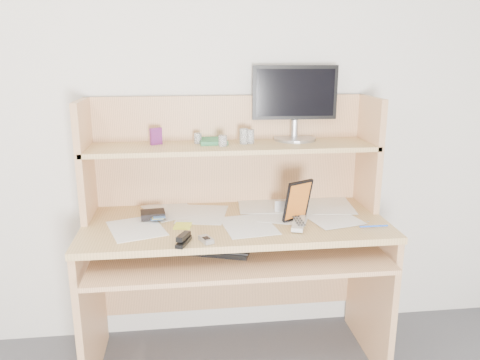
{
  "coord_description": "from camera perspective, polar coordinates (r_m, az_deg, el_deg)",
  "views": [
    {
      "loc": [
        -0.23,
        -0.56,
        1.5
      ],
      "look_at": [
        0.01,
        1.43,
        0.96
      ],
      "focal_mm": 35.0,
      "sensor_mm": 36.0,
      "label": 1
    }
  ],
  "objects": [
    {
      "name": "back_wall",
      "position": [
        2.38,
        -1.44,
        9.1
      ],
      "size": [
        3.6,
        0.04,
        2.5
      ],
      "primitive_type": "cube",
      "color": "silver",
      "rests_on": "floor"
    },
    {
      "name": "desk",
      "position": [
        2.28,
        -0.77,
        -5.56
      ],
      "size": [
        1.4,
        0.7,
        1.3
      ],
      "color": "tan",
      "rests_on": "floor"
    },
    {
      "name": "paper_clutter",
      "position": [
        2.19,
        -0.55,
        -4.87
      ],
      "size": [
        1.32,
        0.54,
        0.01
      ],
      "primitive_type": "cube",
      "color": "white",
      "rests_on": "desk"
    },
    {
      "name": "keyboard",
      "position": [
        2.12,
        -4.51,
        -8.13
      ],
      "size": [
        0.45,
        0.28,
        0.03
      ],
      "rotation": [
        0.0,
        0.0,
        -0.32
      ],
      "color": "black",
      "rests_on": "desk"
    },
    {
      "name": "tv_remote",
      "position": [
        2.12,
        7.15,
        -5.26
      ],
      "size": [
        0.1,
        0.19,
        0.02
      ],
      "primitive_type": "cube",
      "rotation": [
        0.0,
        0.0,
        -0.32
      ],
      "color": "#ABABA5",
      "rests_on": "paper_clutter"
    },
    {
      "name": "flip_phone",
      "position": [
        1.94,
        -4.15,
        -7.13
      ],
      "size": [
        0.07,
        0.08,
        0.02
      ],
      "primitive_type": "cube",
      "rotation": [
        0.0,
        0.0,
        0.41
      ],
      "color": "#A8A8AA",
      "rests_on": "paper_clutter"
    },
    {
      "name": "stapler",
      "position": [
        1.93,
        -6.9,
        -7.1
      ],
      "size": [
        0.07,
        0.12,
        0.04
      ],
      "primitive_type": "cube",
      "rotation": [
        0.0,
        0.0,
        -0.34
      ],
      "color": "black",
      "rests_on": "paper_clutter"
    },
    {
      "name": "wallet",
      "position": [
        2.24,
        -10.58,
        -4.15
      ],
      "size": [
        0.12,
        0.1,
        0.03
      ],
      "primitive_type": "cube",
      "rotation": [
        0.0,
        0.0,
        0.11
      ],
      "color": "black",
      "rests_on": "paper_clutter"
    },
    {
      "name": "sticky_note_pad",
      "position": [
        2.12,
        -7.01,
        -5.57
      ],
      "size": [
        0.08,
        0.08,
        0.01
      ],
      "primitive_type": "cube",
      "rotation": [
        0.0,
        0.0,
        -0.17
      ],
      "color": "yellow",
      "rests_on": "desk"
    },
    {
      "name": "digital_camera",
      "position": [
        2.3,
        5.31,
        -3.09
      ],
      "size": [
        0.09,
        0.04,
        0.05
      ],
      "primitive_type": "cube",
      "rotation": [
        0.0,
        0.0,
        -0.04
      ],
      "color": "#BCBCBF",
      "rests_on": "paper_clutter"
    },
    {
      "name": "game_case",
      "position": [
        2.15,
        7.05,
        -2.5
      ],
      "size": [
        0.13,
        0.08,
        0.19
      ],
      "primitive_type": "cube",
      "rotation": [
        0.0,
        0.0,
        0.5
      ],
      "color": "black",
      "rests_on": "paper_clutter"
    },
    {
      "name": "blue_pen",
      "position": [
        2.17,
        15.99,
        -5.43
      ],
      "size": [
        0.13,
        0.01,
        0.01
      ],
      "primitive_type": "cylinder",
      "rotation": [
        1.57,
        0.0,
        1.57
      ],
      "color": "blue",
      "rests_on": "paper_clutter"
    },
    {
      "name": "card_box",
      "position": [
        2.27,
        -10.2,
        5.26
      ],
      "size": [
        0.06,
        0.04,
        0.08
      ],
      "primitive_type": "cube",
      "rotation": [
        0.0,
        0.0,
        0.52
      ],
      "color": "maroon",
      "rests_on": "desk"
    },
    {
      "name": "shelf_book",
      "position": [
        2.3,
        -3.33,
        4.83
      ],
      "size": [
        0.13,
        0.18,
        0.02
      ],
      "primitive_type": "cube",
      "rotation": [
        0.0,
        0.0,
        0.03
      ],
      "color": "#368756",
      "rests_on": "desk"
    },
    {
      "name": "chip_stack_a",
      "position": [
        2.27,
        -5.17,
        5.09
      ],
      "size": [
        0.04,
        0.04,
        0.05
      ],
      "primitive_type": "cylinder",
      "rotation": [
        0.0,
        0.0,
        -0.03
      ],
      "color": "black",
      "rests_on": "desk"
    },
    {
      "name": "chip_stack_b",
      "position": [
        2.27,
        1.23,
        5.32
      ],
      "size": [
        0.05,
        0.05,
        0.07
      ],
      "primitive_type": "cylinder",
      "rotation": [
        0.0,
        0.0,
        0.21
      ],
      "color": "silver",
      "rests_on": "desk"
    },
    {
      "name": "chip_stack_c",
      "position": [
        2.2,
        -2.11,
        4.81
      ],
      "size": [
        0.05,
        0.05,
        0.05
      ],
      "primitive_type": "cylinder",
      "rotation": [
        0.0,
        0.0,
        0.19
      ],
      "color": "black",
      "rests_on": "desk"
    },
    {
      "name": "chip_stack_d",
      "position": [
        2.25,
        0.48,
        5.36
      ],
      "size": [
        0.05,
        0.05,
        0.07
      ],
      "primitive_type": "cylinder",
      "rotation": [
        0.0,
        0.0,
        0.09
      ],
      "color": "silver",
      "rests_on": "desk"
    },
    {
      "name": "monitor",
      "position": [
        2.37,
        6.7,
        9.6
      ],
      "size": [
        0.42,
        0.21,
        0.37
      ],
      "rotation": [
        0.0,
        0.0,
        -0.04
      ],
      "color": "#9F9FA3",
      "rests_on": "desk"
    }
  ]
}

